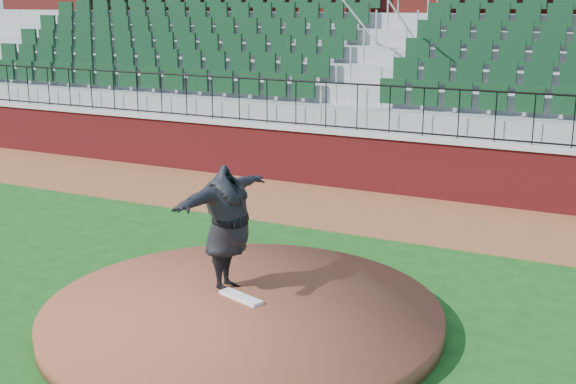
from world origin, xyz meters
name	(u,v)px	position (x,y,z in m)	size (l,w,h in m)	color
ground	(238,310)	(0.00, 0.00, 0.00)	(90.00, 90.00, 0.00)	#144614
warning_track	(377,212)	(0.00, 5.40, 0.01)	(34.00, 3.20, 0.01)	brown
field_wall	(404,167)	(0.00, 7.00, 0.60)	(34.00, 0.35, 1.20)	maroon
wall_cap	(405,137)	(0.00, 7.00, 1.25)	(34.00, 0.45, 0.10)	#B7B7B7
wall_railing	(406,111)	(0.00, 7.00, 1.80)	(34.00, 0.05, 1.00)	black
seating_stands	(443,75)	(0.00, 9.72, 2.30)	(34.00, 5.10, 4.60)	gray
concourse_wall	(472,49)	(0.00, 12.52, 2.75)	(34.00, 0.50, 5.50)	maroon
pitchers_mound	(242,315)	(0.29, -0.38, 0.12)	(5.13, 5.13, 0.25)	brown
pitching_rubber	(241,297)	(0.16, -0.18, 0.27)	(0.69, 0.17, 0.05)	white
pitcher	(227,228)	(-0.19, 0.09, 1.11)	(2.11, 0.57, 1.72)	black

